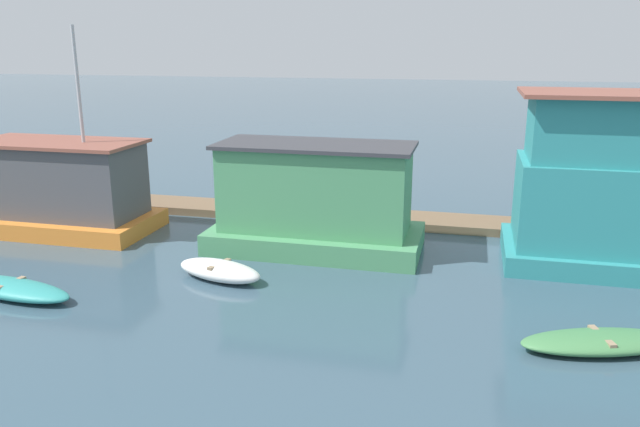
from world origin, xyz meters
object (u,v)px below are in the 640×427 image
at_px(houseboat_orange, 60,189).
at_px(dinghy_white, 220,270).
at_px(mooring_post_far_left, 93,192).
at_px(dinghy_teal, 11,288).
at_px(houseboat_teal, 619,188).
at_px(houseboat_green, 316,201).
at_px(dinghy_green, 601,342).
at_px(mooring_post_centre, 348,202).

bearing_deg(houseboat_orange, dinghy_white, -23.79).
bearing_deg(dinghy_white, mooring_post_far_left, 143.48).
bearing_deg(dinghy_teal, houseboat_teal, 21.71).
distance_m(dinghy_teal, dinghy_white, 5.62).
distance_m(houseboat_orange, houseboat_teal, 18.80).
height_order(dinghy_teal, mooring_post_far_left, mooring_post_far_left).
distance_m(houseboat_teal, mooring_post_far_left, 19.31).
bearing_deg(houseboat_green, houseboat_teal, 3.62).
relative_size(dinghy_white, mooring_post_far_left, 1.82).
bearing_deg(dinghy_teal, dinghy_green, 1.87).
relative_size(mooring_post_centre, mooring_post_far_left, 1.30).
distance_m(houseboat_teal, mooring_post_centre, 8.95).
relative_size(houseboat_orange, mooring_post_far_left, 4.47).
relative_size(dinghy_teal, dinghy_green, 1.06).
xyz_separation_m(dinghy_teal, mooring_post_far_left, (-2.86, 8.34, 0.59)).
xyz_separation_m(houseboat_orange, dinghy_white, (7.50, -3.31, -1.26)).
relative_size(houseboat_green, houseboat_teal, 1.09).
bearing_deg(mooring_post_far_left, houseboat_teal, -5.53).
relative_size(houseboat_green, mooring_post_centre, 3.30).
distance_m(houseboat_orange, mooring_post_centre, 10.45).
distance_m(dinghy_white, mooring_post_far_left, 9.83).
height_order(dinghy_white, dinghy_green, dinghy_white).
xyz_separation_m(houseboat_teal, mooring_post_centre, (-8.64, 1.85, -1.40)).
height_order(houseboat_orange, houseboat_teal, houseboat_orange).
xyz_separation_m(houseboat_green, mooring_post_centre, (0.60, 2.44, -0.58)).
xyz_separation_m(houseboat_teal, dinghy_teal, (-16.30, -6.49, -2.24)).
relative_size(houseboat_orange, houseboat_green, 1.04).
bearing_deg(dinghy_white, dinghy_teal, -153.58).
height_order(houseboat_teal, dinghy_white, houseboat_teal).
xyz_separation_m(dinghy_white, dinghy_green, (9.98, -2.01, -0.08)).
bearing_deg(houseboat_teal, mooring_post_centre, 167.89).
height_order(dinghy_green, mooring_post_centre, mooring_post_centre).
height_order(dinghy_white, mooring_post_centre, mooring_post_centre).
bearing_deg(mooring_post_centre, houseboat_orange, -165.94).
bearing_deg(mooring_post_centre, dinghy_white, -114.16).
relative_size(houseboat_green, dinghy_white, 2.35).
distance_m(houseboat_teal, dinghy_white, 12.15).
distance_m(houseboat_orange, mooring_post_far_left, 2.66).
bearing_deg(dinghy_white, mooring_post_centre, 65.84).
distance_m(dinghy_teal, mooring_post_centre, 11.36).
bearing_deg(dinghy_white, houseboat_orange, 156.21).
bearing_deg(houseboat_teal, dinghy_teal, -158.29).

